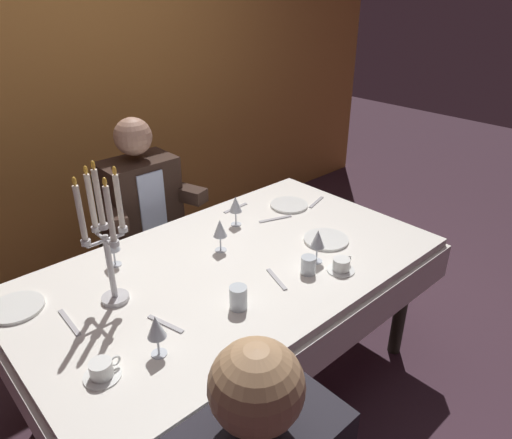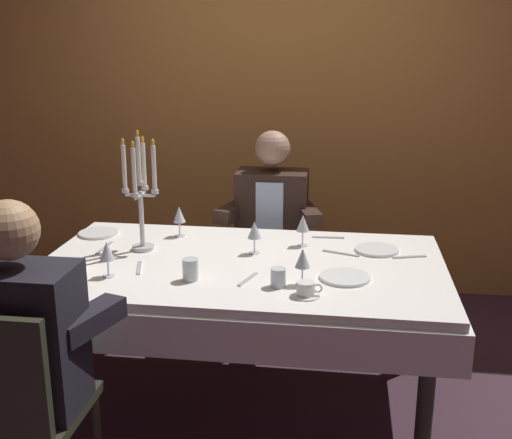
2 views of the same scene
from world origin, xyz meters
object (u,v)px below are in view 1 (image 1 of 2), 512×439
(water_tumbler_0, at_px, (308,265))
(coffee_cup_1, at_px, (102,370))
(seated_diner_1, at_px, (141,202))
(coffee_cup_0, at_px, (341,265))
(wine_glass_1, at_px, (318,240))
(water_tumbler_1, at_px, (238,298))
(wine_glass_2, at_px, (156,328))
(wine_glass_0, at_px, (112,243))
(dinner_plate_2, at_px, (16,308))
(wine_glass_4, at_px, (220,229))
(dining_table, at_px, (233,286))
(wine_glass_3, at_px, (236,205))
(candelabra, at_px, (105,239))
(dinner_plate_1, at_px, (289,205))
(dinner_plate_0, at_px, (326,240))

(water_tumbler_0, distance_m, coffee_cup_1, 0.95)
(seated_diner_1, bearing_deg, coffee_cup_0, -77.15)
(wine_glass_1, relative_size, water_tumbler_1, 1.68)
(wine_glass_2, bearing_deg, wine_glass_0, 75.56)
(dinner_plate_2, height_order, wine_glass_4, wine_glass_4)
(coffee_cup_1, bearing_deg, dining_table, 17.45)
(wine_glass_3, height_order, seated_diner_1, seated_diner_1)
(wine_glass_0, relative_size, coffee_cup_0, 1.24)
(coffee_cup_0, xyz_separation_m, coffee_cup_1, (-1.07, 0.13, 0.00))
(wine_glass_0, relative_size, wine_glass_1, 1.00)
(candelabra, xyz_separation_m, dinner_plate_2, (-0.32, 0.21, -0.28))
(wine_glass_4, bearing_deg, seated_diner_1, 90.02)
(wine_glass_2, xyz_separation_m, coffee_cup_0, (0.88, -0.10, -0.09))
(water_tumbler_0, distance_m, water_tumbler_1, 0.39)
(dining_table, bearing_deg, wine_glass_2, -153.98)
(dining_table, bearing_deg, dinner_plate_1, 21.61)
(dinner_plate_0, distance_m, wine_glass_3, 0.50)
(dinner_plate_1, relative_size, water_tumbler_0, 2.63)
(wine_glass_4, distance_m, coffee_cup_0, 0.58)
(wine_glass_4, height_order, water_tumbler_0, wine_glass_4)
(coffee_cup_1, bearing_deg, candelabra, 56.88)
(wine_glass_1, bearing_deg, water_tumbler_0, -159.31)
(dining_table, bearing_deg, wine_glass_3, 46.95)
(water_tumbler_0, bearing_deg, wine_glass_1, 20.69)
(wine_glass_0, distance_m, wine_glass_3, 0.66)
(dinner_plate_0, bearing_deg, wine_glass_1, -152.79)
(candelabra, height_order, dinner_plate_1, candelabra)
(wine_glass_1, relative_size, water_tumbler_0, 2.00)
(wine_glass_3, relative_size, water_tumbler_0, 2.00)
(dinner_plate_2, xyz_separation_m, wine_glass_3, (1.10, -0.04, 0.11))
(dining_table, distance_m, coffee_cup_1, 0.80)
(wine_glass_1, relative_size, coffee_cup_0, 1.24)
(wine_glass_1, xyz_separation_m, water_tumbler_1, (-0.49, -0.02, -0.07))
(candelabra, xyz_separation_m, seated_diner_1, (0.56, 0.77, -0.29))
(dinner_plate_2, xyz_separation_m, water_tumbler_1, (0.65, -0.59, 0.04))
(candelabra, distance_m, wine_glass_1, 0.91)
(wine_glass_2, bearing_deg, dinner_plate_0, 6.64)
(dining_table, xyz_separation_m, wine_glass_0, (-0.39, 0.36, 0.24))
(wine_glass_2, xyz_separation_m, coffee_cup_1, (-0.19, 0.04, -0.09))
(wine_glass_1, height_order, coffee_cup_0, wine_glass_1)
(wine_glass_3, height_order, coffee_cup_0, wine_glass_3)
(dinner_plate_1, bearing_deg, candelabra, -173.11)
(dinner_plate_0, height_order, coffee_cup_0, coffee_cup_0)
(wine_glass_0, relative_size, seated_diner_1, 0.13)
(wine_glass_1, distance_m, water_tumbler_1, 0.49)
(dinner_plate_2, bearing_deg, dinner_plate_1, -2.79)
(wine_glass_0, bearing_deg, coffee_cup_0, -45.17)
(dinner_plate_0, bearing_deg, candelabra, 165.32)
(dinner_plate_2, bearing_deg, wine_glass_4, -12.37)
(dinner_plate_0, height_order, water_tumbler_1, water_tumbler_1)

